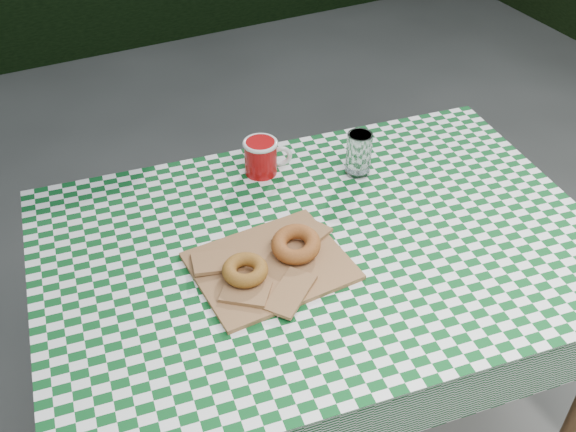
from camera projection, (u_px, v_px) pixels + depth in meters
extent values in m
cube|color=brown|center=(318.00, 348.00, 1.79)|extent=(1.39, 1.01, 0.75)
cube|color=#0B481B|center=(322.00, 244.00, 1.55)|extent=(1.41, 1.03, 0.01)
cube|color=#976441|center=(271.00, 265.00, 1.48)|extent=(0.34, 0.28, 0.02)
torus|color=#955D1E|center=(245.00, 270.00, 1.43)|extent=(0.11, 0.11, 0.03)
torus|color=#9A531F|center=(296.00, 244.00, 1.49)|extent=(0.16, 0.16, 0.04)
cylinder|color=silver|center=(359.00, 154.00, 1.73)|extent=(0.08, 0.08, 0.12)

